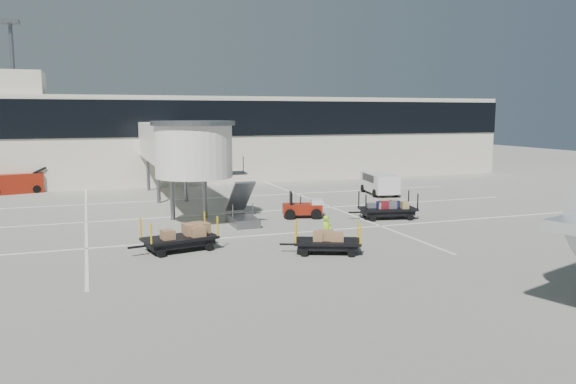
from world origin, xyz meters
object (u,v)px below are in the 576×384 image
at_px(ground_worker, 327,232).
at_px(minivan, 379,182).
at_px(baggage_tug, 303,208).
at_px(box_cart_far, 178,238).
at_px(belt_loader, 15,183).
at_px(suitcase_cart, 387,209).
at_px(box_cart_near, 330,242).

distance_m(ground_worker, minivan, 18.96).
height_order(baggage_tug, box_cart_far, box_cart_far).
bearing_deg(minivan, ground_worker, -117.01).
relative_size(ground_worker, belt_loader, 0.34).
xyz_separation_m(baggage_tug, suitcase_cart, (4.72, -2.08, 0.01)).
height_order(box_cart_near, belt_loader, belt_loader).
height_order(box_cart_far, minivan, minivan).
bearing_deg(ground_worker, suitcase_cart, 20.61).
bearing_deg(box_cart_far, suitcase_cart, 4.33).
xyz_separation_m(box_cart_far, ground_worker, (6.89, -1.73, 0.16)).
bearing_deg(box_cart_far, ground_worker, -26.35).
bearing_deg(ground_worker, belt_loader, 101.79).
xyz_separation_m(box_cart_near, minivan, (11.57, 16.31, 0.47)).
xyz_separation_m(box_cart_near, belt_loader, (-16.00, 26.81, 0.26)).
bearing_deg(ground_worker, baggage_tug, 56.23).
height_order(box_cart_far, belt_loader, belt_loader).
bearing_deg(belt_loader, suitcase_cart, -55.04).
relative_size(baggage_tug, box_cart_far, 0.63).
bearing_deg(belt_loader, box_cart_near, -72.99).
bearing_deg(box_cart_near, ground_worker, 95.29).
relative_size(suitcase_cart, ground_worker, 2.71).
height_order(baggage_tug, belt_loader, belt_loader).
bearing_deg(suitcase_cart, belt_loader, 149.76).
distance_m(baggage_tug, box_cart_far, 10.63).
height_order(baggage_tug, ground_worker, baggage_tug).
bearing_deg(ground_worker, box_cart_far, 145.31).
xyz_separation_m(minivan, belt_loader, (-27.58, 10.50, -0.21)).
distance_m(box_cart_far, belt_loader, 25.81).
distance_m(baggage_tug, belt_loader, 25.53).
relative_size(baggage_tug, suitcase_cart, 0.63).
bearing_deg(ground_worker, box_cart_near, -127.61).
xyz_separation_m(suitcase_cart, belt_loader, (-22.87, 20.03, 0.21)).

